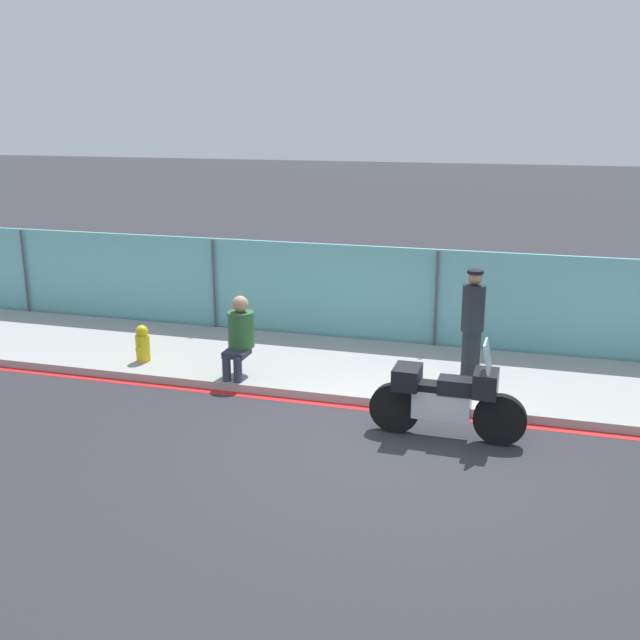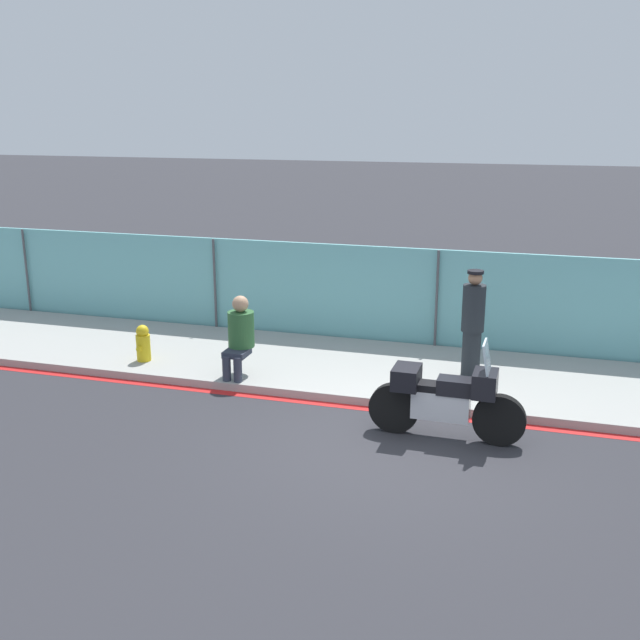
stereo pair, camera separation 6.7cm
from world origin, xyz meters
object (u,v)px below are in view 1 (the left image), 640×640
officer_standing (473,322)px  fire_hydrant (143,344)px  person_seated_on_curb (240,332)px  motorcycle (446,398)px

officer_standing → fire_hydrant: officer_standing is taller
person_seated_on_curb → fire_hydrant: bearing=174.8°
motorcycle → officer_standing: 2.39m
motorcycle → fire_hydrant: motorcycle is taller
motorcycle → officer_standing: (0.13, 2.34, 0.47)m
motorcycle → officer_standing: officer_standing is taller
motorcycle → person_seated_on_curb: 3.81m
motorcycle → officer_standing: bearing=87.8°
fire_hydrant → motorcycle: bearing=-14.9°
motorcycle → person_seated_on_curb: (-3.58, 1.29, 0.29)m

